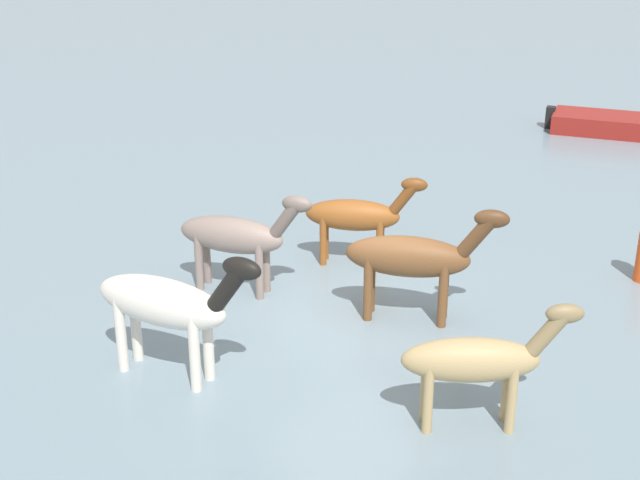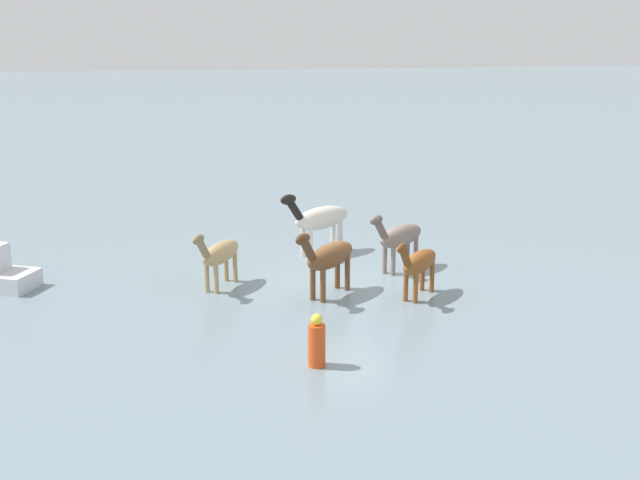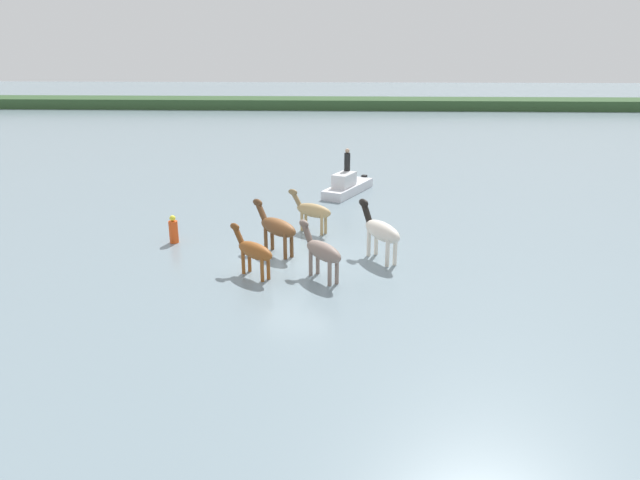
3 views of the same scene
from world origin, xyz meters
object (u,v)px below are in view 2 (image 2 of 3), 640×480
object	(u,v)px
horse_gray_outer	(419,263)
buoy_channel_marker	(317,343)
horse_mid_herd	(329,257)
horse_dark_mare	(399,237)
horse_pinto_flank	(219,254)
horse_dun_straggler	(319,219)

from	to	relation	value
horse_gray_outer	buoy_channel_marker	size ratio (longest dim) A/B	1.60
horse_mid_herd	horse_dark_mare	xyz separation A→B (m)	(1.81, -2.40, -0.06)
horse_dark_mare	horse_mid_herd	bearing A→B (deg)	-0.96
horse_mid_herd	buoy_channel_marker	distance (m)	4.46
horse_gray_outer	buoy_channel_marker	xyz separation A→B (m)	(-3.76, 3.33, -0.41)
horse_pinto_flank	horse_dark_mare	size ratio (longest dim) A/B	0.98
horse_gray_outer	horse_mid_herd	bearing A→B (deg)	-61.31
horse_pinto_flank	horse_gray_outer	xyz separation A→B (m)	(-1.71, -4.97, -0.02)
horse_dark_mare	buoy_channel_marker	size ratio (longest dim) A/B	1.82
horse_mid_herd	horse_dun_straggler	xyz separation A→B (m)	(3.88, -0.48, 0.06)
horse_gray_outer	horse_dark_mare	size ratio (longest dim) A/B	0.88
buoy_channel_marker	horse_pinto_flank	bearing A→B (deg)	16.66
horse_mid_herd	horse_dun_straggler	world-z (taller)	horse_dun_straggler
horse_mid_herd	horse_pinto_flank	distance (m)	2.97
horse_mid_herd	horse_gray_outer	size ratio (longest dim) A/B	1.11
horse_dun_straggler	horse_gray_outer	size ratio (longest dim) A/B	1.34
horse_dun_straggler	horse_gray_outer	xyz separation A→B (m)	(-4.41, -1.76, -0.20)
horse_dun_straggler	horse_dark_mare	xyz separation A→B (m)	(-2.07, -1.92, -0.12)
horse_dun_straggler	horse_gray_outer	world-z (taller)	horse_dun_straggler
horse_mid_herd	buoy_channel_marker	xyz separation A→B (m)	(-4.29, 1.09, -0.55)
horse_gray_outer	horse_dark_mare	distance (m)	2.34
horse_dun_straggler	horse_pinto_flank	world-z (taller)	horse_dun_straggler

